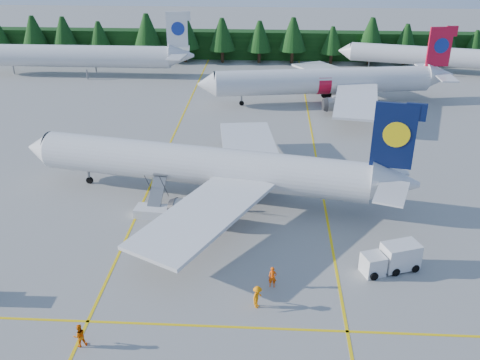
# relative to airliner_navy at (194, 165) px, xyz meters

# --- Properties ---
(ground) EXTENTS (320.00, 320.00, 0.00)m
(ground) POSITION_rel_airliner_navy_xyz_m (8.37, -15.30, -3.77)
(ground) COLOR #969591
(ground) RESTS_ON ground
(taxi_stripe_a) EXTENTS (0.25, 120.00, 0.01)m
(taxi_stripe_a) POSITION_rel_airliner_navy_xyz_m (-5.63, 4.70, -3.77)
(taxi_stripe_a) COLOR yellow
(taxi_stripe_a) RESTS_ON ground
(taxi_stripe_b) EXTENTS (0.25, 120.00, 0.01)m
(taxi_stripe_b) POSITION_rel_airliner_navy_xyz_m (14.37, 4.70, -3.77)
(taxi_stripe_b) COLOR yellow
(taxi_stripe_b) RESTS_ON ground
(taxi_stripe_cross) EXTENTS (80.00, 0.25, 0.01)m
(taxi_stripe_cross) POSITION_rel_airliner_navy_xyz_m (8.37, -21.30, -3.77)
(taxi_stripe_cross) COLOR yellow
(taxi_stripe_cross) RESTS_ON ground
(treeline_hedge) EXTENTS (220.00, 4.00, 6.00)m
(treeline_hedge) POSITION_rel_airliner_navy_xyz_m (8.37, 66.70, -0.77)
(treeline_hedge) COLOR black
(treeline_hedge) RESTS_ON ground
(airliner_navy) EXTENTS (42.78, 34.87, 12.55)m
(airliner_navy) POSITION_rel_airliner_navy_xyz_m (0.00, 0.00, 0.00)
(airliner_navy) COLOR silver
(airliner_navy) RESTS_ON ground
(airliner_red) EXTENTS (42.14, 34.42, 12.31)m
(airliner_red) POSITION_rel_airliner_navy_xyz_m (16.18, 34.90, -0.07)
(airliner_red) COLOR silver
(airliner_red) RESTS_ON ground
(airliner_far_left) EXTENTS (42.86, 4.43, 12.47)m
(airliner_far_left) POSITION_rel_airliner_navy_xyz_m (-30.76, 50.21, 0.14)
(airliner_far_left) COLOR silver
(airliner_far_left) RESTS_ON ground
(airliner_far_right) EXTENTS (37.07, 11.38, 10.94)m
(airliner_far_right) POSITION_rel_airliner_navy_xyz_m (39.35, 56.42, -0.34)
(airliner_far_right) COLOR silver
(airliner_far_right) RESTS_ON ground
(airstairs) EXTENTS (3.94, 5.35, 3.39)m
(airstairs) POSITION_rel_airliner_navy_xyz_m (-3.81, -4.43, -3.04)
(airstairs) COLOR silver
(airstairs) RESTS_ON ground
(service_truck) EXTENTS (5.47, 3.51, 2.48)m
(service_truck) POSITION_rel_airliner_navy_xyz_m (19.07, -13.08, -2.54)
(service_truck) COLOR silver
(service_truck) RESTS_ON ground
(crew_a) EXTENTS (0.70, 0.47, 1.91)m
(crew_a) POSITION_rel_airliner_navy_xyz_m (8.68, -16.08, -2.82)
(crew_a) COLOR #FA4F05
(crew_a) RESTS_ON ground
(crew_b) EXTENTS (1.15, 1.07, 1.89)m
(crew_b) POSITION_rel_airliner_navy_xyz_m (-5.30, -23.87, -2.83)
(crew_b) COLOR orange
(crew_b) RESTS_ON ground
(crew_c) EXTENTS (0.83, 0.97, 1.97)m
(crew_c) POSITION_rel_airliner_navy_xyz_m (7.48, -18.81, -2.79)
(crew_c) COLOR orange
(crew_c) RESTS_ON ground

